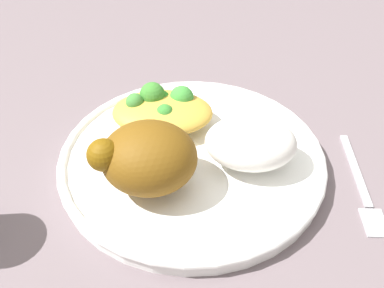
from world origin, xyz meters
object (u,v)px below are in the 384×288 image
at_px(rice_pile, 251,143).
at_px(fork, 362,187).
at_px(plate, 192,158).
at_px(roasted_chicken, 147,157).
at_px(mac_cheese_with_broccoli, 162,110).

relative_size(rice_pile, fork, 0.65).
xyz_separation_m(plate, roasted_chicken, (0.04, 0.05, 0.04)).
height_order(rice_pile, mac_cheese_with_broccoli, rice_pile).
distance_m(roasted_chicken, mac_cheese_with_broccoli, 0.10).
relative_size(roasted_chicken, fork, 0.70).
bearing_deg(fork, mac_cheese_with_broccoli, -20.67).
relative_size(roasted_chicken, rice_pile, 1.08).
xyz_separation_m(roasted_chicken, rice_pile, (-0.10, -0.04, -0.01)).
relative_size(plate, rice_pile, 3.06).
relative_size(plate, fork, 1.99).
bearing_deg(rice_pile, plate, -10.69).
distance_m(mac_cheese_with_broccoli, fork, 0.23).
distance_m(plate, roasted_chicken, 0.08).
bearing_deg(roasted_chicken, mac_cheese_with_broccoli, -92.50).
distance_m(plate, mac_cheese_with_broccoli, 0.07).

